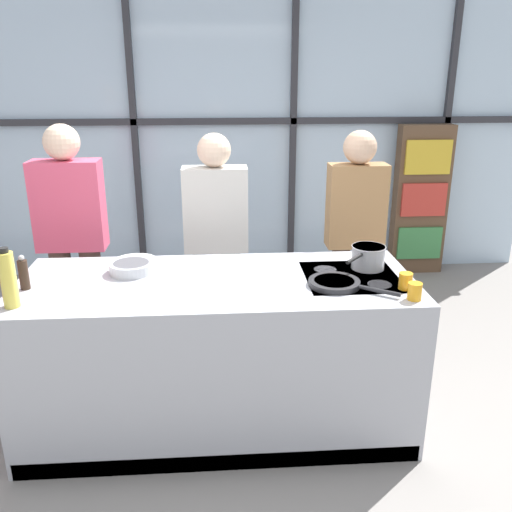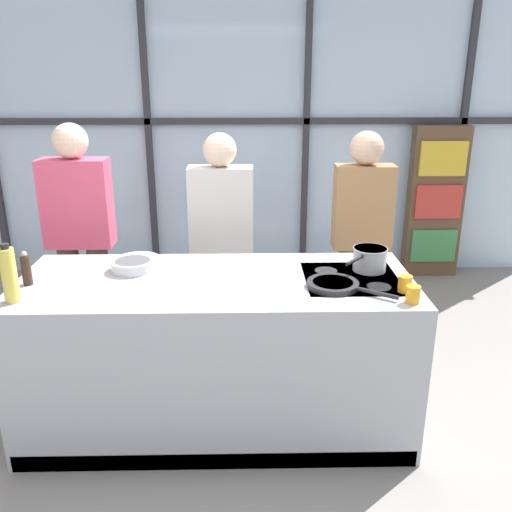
{
  "view_description": "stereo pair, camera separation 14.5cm",
  "coord_description": "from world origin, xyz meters",
  "px_view_note": "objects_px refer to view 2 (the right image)",
  "views": [
    {
      "loc": [
        0.02,
        -2.79,
        2.03
      ],
      "look_at": [
        0.23,
        0.1,
        1.02
      ],
      "focal_mm": 38.0,
      "sensor_mm": 36.0,
      "label": 1
    },
    {
      "loc": [
        0.17,
        -2.79,
        2.03
      ],
      "look_at": [
        0.23,
        0.1,
        1.02
      ],
      "focal_mm": 38.0,
      "sensor_mm": 36.0,
      "label": 2
    }
  ],
  "objects_px": {
    "mixing_bowl": "(133,265)",
    "frying_pan": "(334,284)",
    "spectator_center_right": "(361,231)",
    "white_plate": "(138,259)",
    "pepper_grinder": "(26,270)",
    "juice_glass_far": "(405,284)",
    "spectator_far_left": "(80,230)",
    "saucepan": "(370,259)",
    "juice_glass_near": "(413,294)",
    "spectator_center_left": "(222,235)",
    "oil_bottle": "(9,275)"
  },
  "relations": [
    {
      "from": "pepper_grinder",
      "to": "spectator_center_right",
      "type": "bearing_deg",
      "value": 24.61
    },
    {
      "from": "spectator_far_left",
      "to": "saucepan",
      "type": "xyz_separation_m",
      "value": [
        1.87,
        -0.73,
        0.04
      ]
    },
    {
      "from": "saucepan",
      "to": "juice_glass_near",
      "type": "xyz_separation_m",
      "value": [
        0.12,
        -0.46,
        -0.03
      ]
    },
    {
      "from": "spectator_center_right",
      "to": "mixing_bowl",
      "type": "distance_m",
      "value": 1.63
    },
    {
      "from": "spectator_center_left",
      "to": "mixing_bowl",
      "type": "relative_size",
      "value": 6.54
    },
    {
      "from": "oil_bottle",
      "to": "juice_glass_far",
      "type": "bearing_deg",
      "value": 2.46
    },
    {
      "from": "spectator_far_left",
      "to": "saucepan",
      "type": "bearing_deg",
      "value": 158.55
    },
    {
      "from": "spectator_center_right",
      "to": "oil_bottle",
      "type": "relative_size",
      "value": 5.36
    },
    {
      "from": "spectator_center_left",
      "to": "mixing_bowl",
      "type": "height_order",
      "value": "spectator_center_left"
    },
    {
      "from": "spectator_center_left",
      "to": "pepper_grinder",
      "type": "relative_size",
      "value": 8.56
    },
    {
      "from": "white_plate",
      "to": "juice_glass_near",
      "type": "xyz_separation_m",
      "value": [
        1.49,
        -0.66,
        0.04
      ]
    },
    {
      "from": "saucepan",
      "to": "mixing_bowl",
      "type": "relative_size",
      "value": 1.23
    },
    {
      "from": "spectator_center_left",
      "to": "oil_bottle",
      "type": "xyz_separation_m",
      "value": [
        -1.0,
        -1.14,
        0.15
      ]
    },
    {
      "from": "spectator_far_left",
      "to": "mixing_bowl",
      "type": "height_order",
      "value": "spectator_far_left"
    },
    {
      "from": "spectator_center_right",
      "to": "juice_glass_near",
      "type": "relative_size",
      "value": 18.31
    },
    {
      "from": "spectator_center_right",
      "to": "oil_bottle",
      "type": "distance_m",
      "value": 2.29
    },
    {
      "from": "white_plate",
      "to": "frying_pan",
      "type": "bearing_deg",
      "value": -21.78
    },
    {
      "from": "frying_pan",
      "to": "saucepan",
      "type": "bearing_deg",
      "value": 46.52
    },
    {
      "from": "juice_glass_far",
      "to": "frying_pan",
      "type": "bearing_deg",
      "value": 169.3
    },
    {
      "from": "spectator_center_right",
      "to": "frying_pan",
      "type": "bearing_deg",
      "value": 70.64
    },
    {
      "from": "mixing_bowl",
      "to": "pepper_grinder",
      "type": "xyz_separation_m",
      "value": [
        -0.52,
        -0.21,
        0.05
      ]
    },
    {
      "from": "mixing_bowl",
      "to": "frying_pan",
      "type": "bearing_deg",
      "value": -14.05
    },
    {
      "from": "mixing_bowl",
      "to": "pepper_grinder",
      "type": "distance_m",
      "value": 0.57
    },
    {
      "from": "white_plate",
      "to": "pepper_grinder",
      "type": "height_order",
      "value": "pepper_grinder"
    },
    {
      "from": "pepper_grinder",
      "to": "juice_glass_far",
      "type": "distance_m",
      "value": 2.01
    },
    {
      "from": "spectator_center_right",
      "to": "white_plate",
      "type": "relative_size",
      "value": 6.11
    },
    {
      "from": "spectator_far_left",
      "to": "white_plate",
      "type": "relative_size",
      "value": 6.32
    },
    {
      "from": "spectator_far_left",
      "to": "juice_glass_far",
      "type": "xyz_separation_m",
      "value": [
        1.99,
        -1.06,
        0.01
      ]
    },
    {
      "from": "spectator_center_left",
      "to": "pepper_grinder",
      "type": "height_order",
      "value": "spectator_center_left"
    },
    {
      "from": "spectator_center_left",
      "to": "juice_glass_far",
      "type": "relative_size",
      "value": 18.19
    },
    {
      "from": "pepper_grinder",
      "to": "juice_glass_near",
      "type": "distance_m",
      "value": 2.03
    },
    {
      "from": "spectator_center_right",
      "to": "mixing_bowl",
      "type": "relative_size",
      "value": 6.58
    },
    {
      "from": "spectator_center_right",
      "to": "pepper_grinder",
      "type": "bearing_deg",
      "value": 24.61
    },
    {
      "from": "spectator_far_left",
      "to": "spectator_center_left",
      "type": "xyz_separation_m",
      "value": [
        0.99,
        0.0,
        -0.04
      ]
    },
    {
      "from": "spectator_center_right",
      "to": "oil_bottle",
      "type": "bearing_deg",
      "value": 29.87
    },
    {
      "from": "saucepan",
      "to": "white_plate",
      "type": "height_order",
      "value": "saucepan"
    },
    {
      "from": "mixing_bowl",
      "to": "juice_glass_far",
      "type": "xyz_separation_m",
      "value": [
        1.48,
        -0.35,
        0.01
      ]
    },
    {
      "from": "saucepan",
      "to": "mixing_bowl",
      "type": "height_order",
      "value": "saucepan"
    },
    {
      "from": "spectator_center_right",
      "to": "juice_glass_far",
      "type": "relative_size",
      "value": 18.31
    },
    {
      "from": "spectator_center_right",
      "to": "juice_glass_far",
      "type": "height_order",
      "value": "spectator_center_right"
    },
    {
      "from": "spectator_far_left",
      "to": "mixing_bowl",
      "type": "bearing_deg",
      "value": 125.56
    },
    {
      "from": "mixing_bowl",
      "to": "juice_glass_near",
      "type": "bearing_deg",
      "value": -18.26
    },
    {
      "from": "pepper_grinder",
      "to": "juice_glass_near",
      "type": "xyz_separation_m",
      "value": [
        2.01,
        -0.28,
        -0.04
      ]
    },
    {
      "from": "spectator_far_left",
      "to": "white_plate",
      "type": "bearing_deg",
      "value": 132.98
    },
    {
      "from": "spectator_far_left",
      "to": "mixing_bowl",
      "type": "relative_size",
      "value": 6.8
    },
    {
      "from": "spectator_center_left",
      "to": "spectator_center_right",
      "type": "bearing_deg",
      "value": -180.0
    },
    {
      "from": "white_plate",
      "to": "juice_glass_near",
      "type": "bearing_deg",
      "value": -23.9
    },
    {
      "from": "spectator_center_left",
      "to": "spectator_center_right",
      "type": "relative_size",
      "value": 0.99
    },
    {
      "from": "spectator_far_left",
      "to": "juice_glass_near",
      "type": "bearing_deg",
      "value": 148.96
    },
    {
      "from": "pepper_grinder",
      "to": "juice_glass_far",
      "type": "xyz_separation_m",
      "value": [
        2.01,
        -0.14,
        -0.04
      ]
    }
  ]
}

